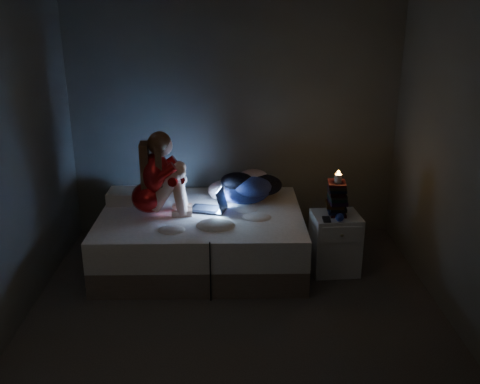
{
  "coord_description": "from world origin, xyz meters",
  "views": [
    {
      "loc": [
        -0.03,
        -3.88,
        2.53
      ],
      "look_at": [
        0.05,
        1.0,
        0.8
      ],
      "focal_mm": 39.77,
      "sensor_mm": 36.0,
      "label": 1
    }
  ],
  "objects_px": {
    "candle": "(338,179)",
    "phone": "(325,219)",
    "woman": "(148,174)",
    "laptop": "(207,199)",
    "nightstand": "(335,243)",
    "bed": "(202,237)"
  },
  "relations": [
    {
      "from": "candle",
      "to": "phone",
      "type": "distance_m",
      "value": 0.4
    },
    {
      "from": "woman",
      "to": "candle",
      "type": "bearing_deg",
      "value": -8.56
    },
    {
      "from": "laptop",
      "to": "nightstand",
      "type": "height_order",
      "value": "laptop"
    },
    {
      "from": "woman",
      "to": "nightstand",
      "type": "distance_m",
      "value": 1.96
    },
    {
      "from": "candle",
      "to": "phone",
      "type": "bearing_deg",
      "value": -132.64
    },
    {
      "from": "laptop",
      "to": "candle",
      "type": "distance_m",
      "value": 1.31
    },
    {
      "from": "nightstand",
      "to": "laptop",
      "type": "bearing_deg",
      "value": 164.11
    },
    {
      "from": "candle",
      "to": "woman",
      "type": "bearing_deg",
      "value": 175.46
    },
    {
      "from": "woman",
      "to": "laptop",
      "type": "relative_size",
      "value": 2.4
    },
    {
      "from": "woman",
      "to": "laptop",
      "type": "bearing_deg",
      "value": 4.31
    },
    {
      "from": "woman",
      "to": "phone",
      "type": "distance_m",
      "value": 1.77
    },
    {
      "from": "nightstand",
      "to": "candle",
      "type": "bearing_deg",
      "value": 92.22
    },
    {
      "from": "woman",
      "to": "laptop",
      "type": "xyz_separation_m",
      "value": [
        0.57,
        0.08,
        -0.3
      ]
    },
    {
      "from": "woman",
      "to": "candle",
      "type": "height_order",
      "value": "woman"
    },
    {
      "from": "nightstand",
      "to": "woman",
      "type": "bearing_deg",
      "value": 170.16
    },
    {
      "from": "woman",
      "to": "candle",
      "type": "relative_size",
      "value": 10.5
    },
    {
      "from": "laptop",
      "to": "candle",
      "type": "xyz_separation_m",
      "value": [
        1.26,
        -0.23,
        0.28
      ]
    },
    {
      "from": "laptop",
      "to": "nightstand",
      "type": "xyz_separation_m",
      "value": [
        1.26,
        -0.25,
        -0.38
      ]
    },
    {
      "from": "nightstand",
      "to": "phone",
      "type": "height_order",
      "value": "phone"
    },
    {
      "from": "bed",
      "to": "laptop",
      "type": "distance_m",
      "value": 0.41
    },
    {
      "from": "bed",
      "to": "laptop",
      "type": "height_order",
      "value": "laptop"
    },
    {
      "from": "nightstand",
      "to": "phone",
      "type": "relative_size",
      "value": 4.28
    }
  ]
}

